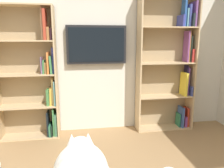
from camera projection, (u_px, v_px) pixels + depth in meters
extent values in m
cube|color=silver|center=(98.00, 49.00, 3.43)|extent=(4.52, 0.06, 2.70)
cube|color=tan|center=(193.00, 62.00, 3.53)|extent=(0.02, 0.28, 2.24)
cube|color=tan|center=(139.00, 63.00, 3.39)|extent=(0.02, 0.28, 2.24)
cube|color=tan|center=(163.00, 62.00, 3.59)|extent=(0.94, 0.01, 2.24)
cube|color=tan|center=(163.00, 127.00, 3.69)|extent=(0.89, 0.27, 0.02)
cube|color=tan|center=(164.00, 96.00, 3.58)|extent=(0.89, 0.27, 0.02)
cube|color=tan|center=(166.00, 63.00, 3.46)|extent=(0.89, 0.27, 0.02)
cube|color=tan|center=(168.00, 27.00, 3.35)|extent=(0.89, 0.27, 0.02)
cube|color=#AD3521|center=(186.00, 116.00, 3.72)|extent=(0.05, 0.16, 0.33)
cube|color=#7F4090|center=(184.00, 121.00, 3.71)|extent=(0.04, 0.15, 0.18)
cube|color=#B22F22|center=(182.00, 116.00, 3.71)|extent=(0.02, 0.16, 0.33)
cube|color=#395490|center=(181.00, 116.00, 3.68)|extent=(0.03, 0.20, 0.35)
cube|color=#2C7350|center=(178.00, 119.00, 3.71)|extent=(0.02, 0.16, 0.23)
cube|color=#394389|center=(189.00, 90.00, 3.61)|extent=(0.03, 0.23, 0.16)
cube|color=#714288|center=(187.00, 81.00, 3.59)|extent=(0.03, 0.13, 0.46)
cube|color=black|center=(186.00, 80.00, 3.59)|extent=(0.02, 0.13, 0.50)
cube|color=yellow|center=(184.00, 84.00, 3.57)|extent=(0.05, 0.22, 0.38)
cube|color=#BB332D|center=(191.00, 55.00, 3.51)|extent=(0.04, 0.20, 0.21)
cube|color=black|center=(189.00, 49.00, 3.48)|extent=(0.02, 0.15, 0.41)
cube|color=#976236|center=(188.00, 47.00, 3.47)|extent=(0.02, 0.14, 0.49)
cube|color=#773F7D|center=(186.00, 47.00, 3.47)|extent=(0.02, 0.18, 0.49)
cube|color=#67A1A6|center=(194.00, 20.00, 3.39)|extent=(0.02, 0.15, 0.23)
cube|color=#744887|center=(193.00, 14.00, 3.37)|extent=(0.03, 0.23, 0.38)
cube|color=#1D2627|center=(191.00, 20.00, 3.37)|extent=(0.04, 0.23, 0.20)
cube|color=#39438C|center=(188.00, 16.00, 3.36)|extent=(0.03, 0.16, 0.34)
cube|color=#68A5B3|center=(186.00, 18.00, 3.36)|extent=(0.02, 0.15, 0.28)
cube|color=#2A569E|center=(184.00, 11.00, 3.34)|extent=(0.03, 0.13, 0.47)
cube|color=#373F9C|center=(181.00, 21.00, 3.37)|extent=(0.03, 0.23, 0.18)
cube|color=tan|center=(56.00, 74.00, 3.22)|extent=(0.02, 0.28, 1.97)
cube|color=tan|center=(28.00, 73.00, 3.29)|extent=(0.88, 0.01, 1.97)
cube|color=tan|center=(31.00, 136.00, 3.36)|extent=(0.84, 0.27, 0.02)
cube|color=tan|center=(29.00, 106.00, 3.26)|extent=(0.84, 0.27, 0.02)
cube|color=tan|center=(26.00, 75.00, 3.16)|extent=(0.84, 0.27, 0.02)
cube|color=tan|center=(23.00, 41.00, 3.06)|extent=(0.84, 0.27, 0.02)
cube|color=tan|center=(20.00, 5.00, 2.96)|extent=(0.84, 0.27, 0.02)
cube|color=#3F7353|center=(56.00, 123.00, 3.38)|extent=(0.04, 0.23, 0.34)
cube|color=#428345|center=(54.00, 121.00, 3.36)|extent=(0.02, 0.20, 0.43)
cube|color=black|center=(52.00, 129.00, 3.38)|extent=(0.02, 0.24, 0.17)
cube|color=#306F4C|center=(50.00, 129.00, 3.37)|extent=(0.03, 0.24, 0.18)
cube|color=black|center=(48.00, 123.00, 3.35)|extent=(0.02, 0.22, 0.38)
cube|color=#5FA4AD|center=(55.00, 93.00, 3.26)|extent=(0.02, 0.18, 0.37)
cube|color=olive|center=(53.00, 91.00, 3.26)|extent=(0.03, 0.13, 0.43)
cube|color=gold|center=(51.00, 97.00, 3.26)|extent=(0.04, 0.14, 0.27)
cube|color=#437C41|center=(48.00, 97.00, 3.27)|extent=(0.04, 0.17, 0.25)
cube|color=#38409A|center=(53.00, 61.00, 3.17)|extent=(0.02, 0.14, 0.38)
cube|color=#417F48|center=(51.00, 65.00, 3.18)|extent=(0.04, 0.20, 0.26)
cube|color=orange|center=(48.00, 63.00, 3.16)|extent=(0.03, 0.20, 0.31)
cube|color=olive|center=(46.00, 68.00, 3.18)|extent=(0.03, 0.13, 0.17)
cube|color=#44854A|center=(44.00, 67.00, 3.16)|extent=(0.03, 0.12, 0.20)
cube|color=slate|center=(42.00, 65.00, 3.17)|extent=(0.02, 0.16, 0.24)
cube|color=black|center=(52.00, 34.00, 3.10)|extent=(0.03, 0.19, 0.17)
cube|color=#9E6838|center=(48.00, 34.00, 3.08)|extent=(0.04, 0.16, 0.18)
cube|color=#AE3B27|center=(45.00, 25.00, 3.05)|extent=(0.04, 0.20, 0.43)
cube|color=#99714E|center=(42.00, 24.00, 3.06)|extent=(0.02, 0.15, 0.45)
cube|color=black|center=(97.00, 45.00, 3.34)|extent=(0.93, 0.06, 0.59)
cube|color=black|center=(97.00, 45.00, 3.31)|extent=(0.86, 0.01, 0.52)
sphere|color=white|center=(80.00, 151.00, 0.95)|extent=(0.13, 0.13, 0.13)
cone|color=white|center=(88.00, 140.00, 0.95)|extent=(0.06, 0.06, 0.07)
cone|color=white|center=(72.00, 142.00, 0.94)|extent=(0.06, 0.06, 0.07)
cone|color=beige|center=(88.00, 142.00, 0.95)|extent=(0.03, 0.03, 0.05)
cone|color=beige|center=(72.00, 143.00, 0.93)|extent=(0.03, 0.03, 0.05)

